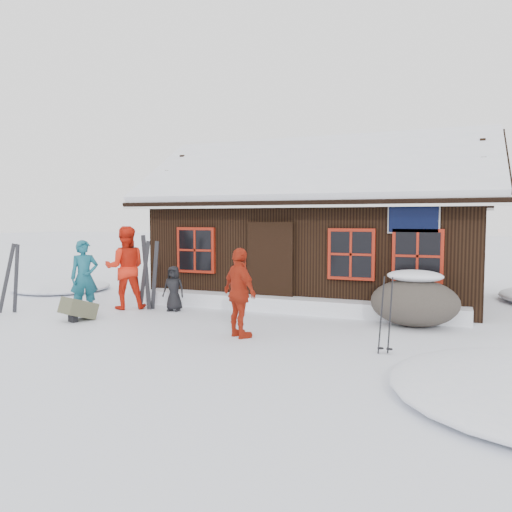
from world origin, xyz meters
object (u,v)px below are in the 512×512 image
object	(u,v)px
ski_pair_left	(11,279)
backpack_olive	(79,312)
ski_poles	(386,316)
skier_teal	(84,277)
boulder	(415,301)
skier_orange_left	(125,268)
skier_orange_right	(240,293)
skier_crouched	(174,289)

from	to	relation	value
ski_pair_left	backpack_olive	distance (m)	2.08
ski_pair_left	ski_poles	distance (m)	8.31
skier_teal	ski_pair_left	size ratio (longest dim) A/B	1.02
boulder	ski_poles	bearing A→B (deg)	-96.44
skier_teal	ski_poles	distance (m)	6.71
ski_pair_left	ski_poles	bearing A→B (deg)	-5.11
skier_orange_left	boulder	bearing A→B (deg)	149.95
skier_orange_right	ski_pair_left	xyz separation A→B (m)	(-5.74, 0.20, -0.03)
skier_teal	boulder	xyz separation A→B (m)	(6.92, 1.47, -0.32)
skier_teal	ski_pair_left	xyz separation A→B (m)	(-1.64, -0.49, -0.05)
backpack_olive	ski_pair_left	bearing A→B (deg)	-164.81
skier_orange_right	ski_poles	distance (m)	2.58
skier_orange_left	skier_teal	bearing A→B (deg)	32.15
skier_crouched	backpack_olive	size ratio (longest dim) A/B	1.65
skier_orange_left	ski_poles	size ratio (longest dim) A/B	1.55
ski_pair_left	ski_poles	xyz separation A→B (m)	(8.30, -0.33, -0.18)
skier_crouched	ski_poles	distance (m)	5.40
skier_teal	backpack_olive	bearing A→B (deg)	-110.23
boulder	skier_teal	bearing A→B (deg)	-168.02
skier_crouched	boulder	bearing A→B (deg)	-4.80
skier_orange_right	skier_crouched	world-z (taller)	skier_orange_right
skier_crouched	ski_pair_left	bearing A→B (deg)	-162.52
boulder	ski_pair_left	distance (m)	8.79
ski_poles	boulder	bearing A→B (deg)	83.56
boulder	ski_poles	size ratio (longest dim) A/B	1.36
boulder	backpack_olive	distance (m)	6.90
skier_crouched	ski_poles	xyz separation A→B (m)	(5.04, -1.93, 0.07)
skier_teal	skier_crouched	distance (m)	1.98
skier_orange_left	ski_poles	bearing A→B (deg)	129.61
skier_crouched	ski_pair_left	xyz separation A→B (m)	(-3.26, -1.60, 0.25)
backpack_olive	ski_poles	bearing A→B (deg)	15.98
boulder	ski_pair_left	world-z (taller)	ski_pair_left
backpack_olive	skier_orange_right	bearing A→B (deg)	16.53
skier_orange_right	ski_poles	world-z (taller)	skier_orange_right
skier_crouched	skier_orange_right	bearing A→B (deg)	-44.69
skier_teal	skier_crouched	xyz separation A→B (m)	(1.62, 1.11, -0.31)
ski_poles	skier_orange_left	bearing A→B (deg)	164.26
ski_pair_left	backpack_olive	xyz separation A→B (m)	(1.99, -0.10, -0.61)
ski_pair_left	backpack_olive	bearing A→B (deg)	-5.71
skier_orange_right	skier_crouched	bearing A→B (deg)	-1.85
skier_orange_left	backpack_olive	distance (m)	1.73
skier_teal	ski_pair_left	distance (m)	1.72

